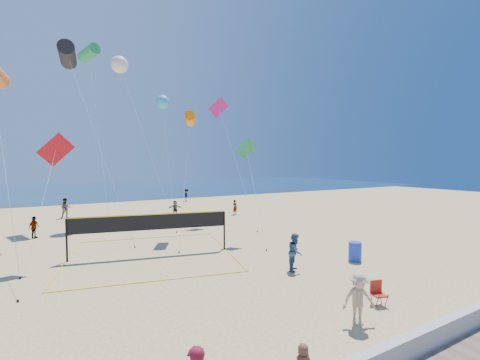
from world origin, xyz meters
TOP-DOWN VIEW (x-y plane):
  - ground at (0.00, 0.00)m, footprint 120.00×120.00m
  - ocean at (0.00, 62.00)m, footprint 140.00×50.00m
  - bystander_a at (4.02, 3.95)m, footprint 1.11×1.09m
  - bystander_b at (2.42, -1.14)m, footprint 1.24×1.00m
  - far_person_0 at (-7.36, 18.02)m, footprint 0.83×0.94m
  - far_person_1 at (4.25, 22.82)m, footprint 1.41×0.76m
  - far_person_2 at (9.60, 20.17)m, footprint 0.50×0.62m
  - far_person_3 at (-5.28, 26.23)m, footprint 0.96×0.77m
  - far_person_4 at (9.31, 33.36)m, footprint 1.05×1.24m
  - camp_chair at (4.23, -0.48)m, footprint 0.58×0.68m
  - trash_barrel at (7.76, 3.57)m, footprint 0.81×0.81m
  - volleyball_net at (-1.36, 10.01)m, footprint 10.33×10.22m
  - kite_1 at (-5.07, 16.87)m, footprint 3.90×6.15m
  - kite_2 at (2.59, 14.09)m, footprint 3.19×5.49m
  - kite_3 at (-5.95, 10.98)m, footprint 2.29×5.14m
  - kite_4 at (5.27, 10.54)m, footprint 1.44×3.54m
  - kite_5 at (6.87, 17.93)m, footprint 1.95×6.34m
  - kite_6 at (-0.84, 22.34)m, footprint 3.59×8.41m
  - kite_7 at (3.41, 23.85)m, footprint 1.74×6.79m
  - kite_8 at (-3.24, 22.98)m, footprint 1.76×5.71m

SIDE VIEW (x-z plane):
  - ground at x=0.00m, z-range 0.00..0.00m
  - ocean at x=0.00m, z-range 0.00..0.03m
  - camp_chair at x=4.23m, z-range 0.00..0.97m
  - trash_barrel at x=7.76m, z-range 0.00..1.00m
  - far_person_1 at x=4.25m, z-range 0.00..1.45m
  - far_person_2 at x=9.60m, z-range 0.00..1.49m
  - far_person_0 at x=-7.36m, z-range 0.00..1.52m
  - far_person_4 at x=9.31m, z-range 0.00..1.66m
  - bystander_b at x=2.42m, z-range 0.00..1.67m
  - bystander_a at x=4.02m, z-range 0.00..1.80m
  - far_person_3 at x=-5.28m, z-range 0.00..1.88m
  - volleyball_net at x=-1.36m, z-range 0.42..2.75m
  - kite_3 at x=-5.95m, z-range 2.25..9.01m
  - kite_4 at x=5.27m, z-range 2.37..9.26m
  - kite_2 at x=2.59m, z-range 3.94..12.81m
  - kite_5 at x=6.87m, z-range 4.15..15.29m
  - kite_7 at x=3.41m, z-range 5.28..17.21m
  - kite_1 at x=-5.07m, z-range 5.88..19.03m
  - kite_6 at x=-0.84m, z-range 6.56..21.18m
  - kite_8 at x=-3.24m, z-range 7.01..22.33m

